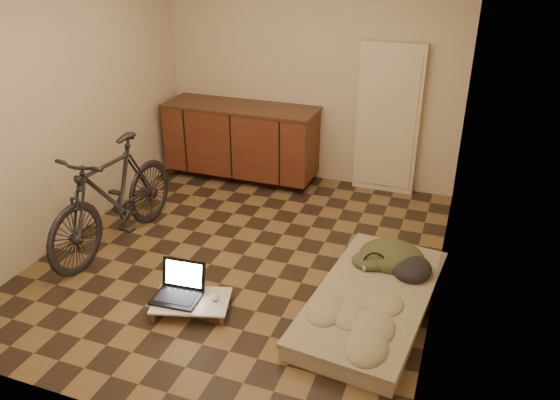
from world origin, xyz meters
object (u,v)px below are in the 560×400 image
(futon, at_px, (372,300))
(laptop, at_px, (179,290))
(bicycle, at_px, (113,191))
(lap_desk, at_px, (191,301))

(futon, xyz_separation_m, laptop, (-1.47, -0.50, 0.08))
(futon, relative_size, laptop, 4.64)
(bicycle, height_order, laptop, bicycle)
(bicycle, xyz_separation_m, lap_desk, (1.15, -0.68, -0.49))
(futon, xyz_separation_m, lap_desk, (-1.35, -0.52, 0.01))
(bicycle, distance_m, lap_desk, 1.42)
(futon, relative_size, lap_desk, 2.69)
(futon, bearing_deg, bicycle, -177.77)
(laptop, bearing_deg, lap_desk, -14.13)
(bicycle, bearing_deg, futon, 0.02)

